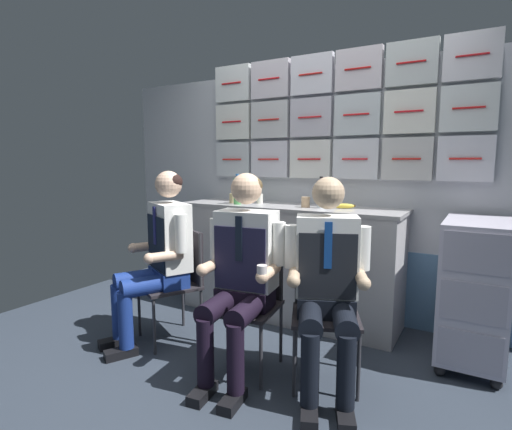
# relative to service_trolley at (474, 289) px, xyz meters

# --- Properties ---
(ground) EXTENTS (4.80, 4.80, 0.04)m
(ground) POSITION_rel_service_trolley_xyz_m (-1.26, -0.94, -0.54)
(ground) COLOR #2C3440
(galley_bulkhead) EXTENTS (4.20, 0.14, 2.25)m
(galley_bulkhead) POSITION_rel_service_trolley_xyz_m (-1.24, 0.43, 0.65)
(galley_bulkhead) COLOR #B5B9C1
(galley_bulkhead) RESTS_ON ground
(galley_counter) EXTENTS (1.93, 0.53, 0.98)m
(galley_counter) POSITION_rel_service_trolley_xyz_m (-1.43, 0.15, -0.03)
(galley_counter) COLOR #ACABAD
(galley_counter) RESTS_ON ground
(service_trolley) EXTENTS (0.40, 0.65, 0.97)m
(service_trolley) POSITION_rel_service_trolley_xyz_m (0.00, 0.00, 0.00)
(service_trolley) COLOR black
(service_trolley) RESTS_ON ground
(folding_chair_left) EXTENTS (0.54, 0.54, 0.83)m
(folding_chair_left) POSITION_rel_service_trolley_xyz_m (-1.95, -0.65, -0.01)
(folding_chair_left) COLOR #2D2D33
(folding_chair_left) RESTS_ON ground
(crew_member_left) EXTENTS (0.60, 0.71, 1.28)m
(crew_member_left) POSITION_rel_service_trolley_xyz_m (-2.02, -0.79, 0.19)
(crew_member_left) COLOR black
(crew_member_left) RESTS_ON ground
(folding_chair_right) EXTENTS (0.45, 0.45, 0.83)m
(folding_chair_right) POSITION_rel_service_trolley_xyz_m (-1.27, -0.73, -0.01)
(folding_chair_right) COLOR #2D2D33
(folding_chair_right) RESTS_ON ground
(crew_member_right) EXTENTS (0.52, 0.66, 1.28)m
(crew_member_right) POSITION_rel_service_trolley_xyz_m (-1.25, -0.89, 0.19)
(crew_member_right) COLOR black
(crew_member_right) RESTS_ON ground
(folding_chair_near_trolley) EXTENTS (0.52, 0.52, 0.83)m
(folding_chair_near_trolley) POSITION_rel_service_trolley_xyz_m (-0.80, -0.62, -0.01)
(folding_chair_near_trolley) COLOR #2D2D33
(folding_chair_near_trolley) RESTS_ON ground
(crew_member_near_trolley) EXTENTS (0.56, 0.69, 1.26)m
(crew_member_near_trolley) POSITION_rel_service_trolley_xyz_m (-0.74, -0.77, 0.17)
(crew_member_near_trolley) COLOR black
(crew_member_near_trolley) RESTS_ON ground
(water_bottle_blue_cap) EXTENTS (0.07, 0.07, 0.27)m
(water_bottle_blue_cap) POSITION_rel_service_trolley_xyz_m (-1.86, 0.01, 0.58)
(water_bottle_blue_cap) COLOR #4B994F
(water_bottle_blue_cap) RESTS_ON galley_counter
(water_bottle_clear) EXTENTS (0.06, 0.06, 0.25)m
(water_bottle_clear) POSITION_rel_service_trolley_xyz_m (-1.12, 0.11, 0.58)
(water_bottle_clear) COLOR silver
(water_bottle_clear) RESTS_ON galley_counter
(paper_cup_tan) EXTENTS (0.06, 0.06, 0.06)m
(paper_cup_tan) POSITION_rel_service_trolley_xyz_m (-2.03, 0.27, 0.49)
(paper_cup_tan) COLOR white
(paper_cup_tan) RESTS_ON galley_counter
(paper_cup_blue) EXTENTS (0.06, 0.06, 0.09)m
(paper_cup_blue) POSITION_rel_service_trolley_xyz_m (-1.72, 0.17, 0.50)
(paper_cup_blue) COLOR silver
(paper_cup_blue) RESTS_ON galley_counter
(espresso_cup_small) EXTENTS (0.07, 0.07, 0.08)m
(espresso_cup_small) POSITION_rel_service_trolley_xyz_m (-1.25, 0.10, 0.50)
(espresso_cup_small) COLOR tan
(espresso_cup_small) RESTS_ON galley_counter
(coffee_cup_white) EXTENTS (0.07, 0.07, 0.09)m
(coffee_cup_white) POSITION_rel_service_trolley_xyz_m (-1.95, 0.09, 0.50)
(coffee_cup_white) COLOR tan
(coffee_cup_white) RESTS_ON galley_counter
(snack_banana) EXTENTS (0.17, 0.10, 0.04)m
(snack_banana) POSITION_rel_service_trolley_xyz_m (-0.95, 0.17, 0.48)
(snack_banana) COLOR yellow
(snack_banana) RESTS_ON galley_counter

